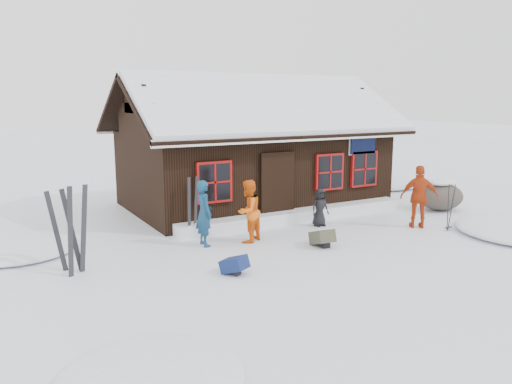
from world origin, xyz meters
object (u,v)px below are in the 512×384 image
Objects in this scene: skier_crouched at (320,207)px; ski_pair_left at (77,231)px; ski_poles at (450,208)px; backpack_olive at (322,240)px; skier_teal at (204,213)px; skier_orange_right at (419,197)px; backpack_blue at (234,268)px; boulder at (441,196)px; skier_orange_left at (248,211)px.

skier_crouched is 6.74m from ski_pair_left.
ski_poles reaches higher than backpack_olive.
skier_orange_right is (5.93, -1.35, 0.06)m from skier_teal.
skier_teal reaches higher than backpack_blue.
backpack_olive is (2.47, -1.50, -0.66)m from skier_teal.
skier_crouched is 0.81× the size of ski_poles.
skier_orange_right reaches higher than backpack_olive.
boulder is at bearing 44.77° from ski_poles.
ski_pair_left reaches higher than boulder.
ski_poles is at bearing 165.13° from skier_orange_right.
skier_orange_left is 1.19× the size of ski_poles.
skier_crouched is at bearing 160.19° from skier_orange_left.
skier_orange_right reaches higher than boulder.
skier_teal is 3.11m from ski_pair_left.
skier_orange_left is (1.09, -0.24, -0.02)m from skier_teal.
ski_pair_left is (-8.99, 0.80, 0.02)m from skier_orange_right.
skier_teal is 2.80× the size of backpack_olive.
backpack_olive is at bearing -119.97° from skier_teal.
ski_pair_left reaches higher than backpack_blue.
backpack_blue is (-3.93, -2.35, -0.40)m from skier_crouched.
backpack_blue is at bearing 173.67° from skier_teal.
skier_teal is at bearing -41.46° from skier_orange_left.
ski_pair_left reaches higher than skier_crouched.
ski_pair_left is 3.25× the size of backpack_olive.
skier_orange_left is 4.17m from ski_pair_left.
skier_crouched is at bearing 62.11° from backpack_olive.
skier_teal is 2.31m from backpack_blue.
skier_orange_left is 7.25m from boulder.
backpack_olive is at bearing -123.23° from skier_crouched.
skier_crouched is 4.60m from backpack_blue.
backpack_olive is (5.53, -0.96, -0.74)m from ski_pair_left.
skier_orange_right is 1.63× the size of skier_crouched.
backpack_blue is (-1.39, -1.94, -0.65)m from skier_orange_left.
skier_teal is 0.86× the size of ski_pair_left.
skier_orange_right is at bearing 138.29° from skier_orange_left.
skier_teal is 2.96m from backpack_olive.
skier_crouched is 0.69× the size of boulder.
boulder reaches higher than backpack_olive.
ski_poles is (9.49, -1.44, -0.27)m from ski_pair_left.
ski_pair_left is 1.43× the size of ski_poles.
skier_orange_right reaches higher than skier_orange_left.
ski_pair_left is 3.30m from backpack_blue.
boulder is at bearing -21.87° from ski_pair_left.
ski_pair_left is at bearing -24.67° from skier_orange_left.
skier_orange_left reaches higher than skier_crouched.
skier_orange_right reaches higher than skier_crouched.
backpack_olive is at bearing 173.07° from ski_poles.
backpack_olive is at bearing -14.08° from backpack_blue.
backpack_blue is at bearing -147.34° from skier_crouched.
backpack_blue is 0.87× the size of backpack_olive.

